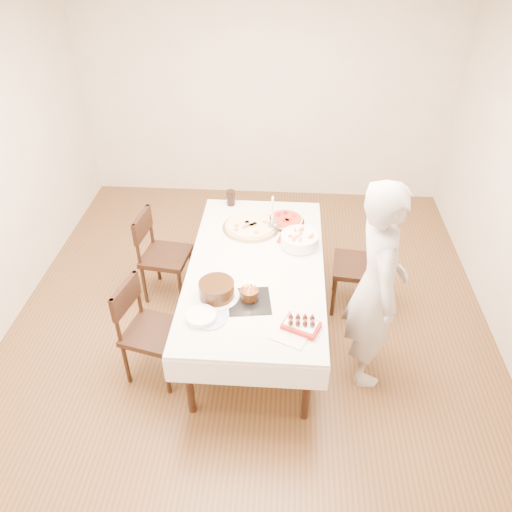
# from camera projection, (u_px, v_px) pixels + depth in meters

# --- Properties ---
(floor) EXTENTS (5.00, 5.00, 0.00)m
(floor) POSITION_uv_depth(u_px,v_px,m) (250.00, 320.00, 4.77)
(floor) COLOR #4F341B
(floor) RESTS_ON ground
(wall_back) EXTENTS (4.50, 0.04, 2.70)m
(wall_back) POSITION_uv_depth(u_px,v_px,m) (266.00, 92.00, 5.96)
(wall_back) COLOR beige
(wall_back) RESTS_ON floor
(ceiling) EXTENTS (5.00, 5.00, 0.00)m
(ceiling) POSITION_uv_depth(u_px,v_px,m) (248.00, 11.00, 3.16)
(ceiling) COLOR white
(ceiling) RESTS_ON wall_back
(dining_table) EXTENTS (1.58, 2.34, 0.75)m
(dining_table) POSITION_uv_depth(u_px,v_px,m) (256.00, 298.00, 4.45)
(dining_table) COLOR silver
(dining_table) RESTS_ON floor
(chair_right_savory) EXTENTS (0.53, 0.53, 0.95)m
(chair_right_savory) POSITION_uv_depth(u_px,v_px,m) (357.00, 266.00, 4.67)
(chair_right_savory) COLOR black
(chair_right_savory) RESTS_ON floor
(chair_left_savory) EXTENTS (0.52, 0.52, 0.92)m
(chair_left_savory) POSITION_uv_depth(u_px,v_px,m) (166.00, 256.00, 4.82)
(chair_left_savory) COLOR black
(chair_left_savory) RESTS_ON floor
(chair_left_dessert) EXTENTS (0.56, 0.56, 0.91)m
(chair_left_dessert) POSITION_uv_depth(u_px,v_px,m) (153.00, 332.00, 4.00)
(chair_left_dessert) COLOR black
(chair_left_dessert) RESTS_ON floor
(person) EXTENTS (0.47, 0.68, 1.80)m
(person) POSITION_uv_depth(u_px,v_px,m) (376.00, 287.00, 3.77)
(person) COLOR #BBB5B0
(person) RESTS_ON floor
(pizza_white) EXTENTS (0.61, 0.61, 0.04)m
(pizza_white) POSITION_uv_depth(u_px,v_px,m) (251.00, 226.00, 4.67)
(pizza_white) COLOR beige
(pizza_white) RESTS_ON dining_table
(pizza_pepperoni) EXTENTS (0.44, 0.44, 0.04)m
(pizza_pepperoni) POSITION_uv_depth(u_px,v_px,m) (285.00, 220.00, 4.76)
(pizza_pepperoni) COLOR red
(pizza_pepperoni) RESTS_ON dining_table
(red_placemat) EXTENTS (0.31, 0.31, 0.01)m
(red_placemat) POSITION_uv_depth(u_px,v_px,m) (293.00, 238.00, 4.56)
(red_placemat) COLOR #B21E1E
(red_placemat) RESTS_ON dining_table
(pasta_bowl) EXTENTS (0.40, 0.40, 0.11)m
(pasta_bowl) POSITION_uv_depth(u_px,v_px,m) (300.00, 240.00, 4.42)
(pasta_bowl) COLOR white
(pasta_bowl) RESTS_ON dining_table
(taper_candle) EXTENTS (0.10, 0.10, 0.36)m
(taper_candle) POSITION_uv_depth(u_px,v_px,m) (272.00, 213.00, 4.56)
(taper_candle) COLOR white
(taper_candle) RESTS_ON dining_table
(shaker_pair) EXTENTS (0.11, 0.11, 0.12)m
(shaker_pair) POSITION_uv_depth(u_px,v_px,m) (276.00, 228.00, 4.57)
(shaker_pair) COLOR white
(shaker_pair) RESTS_ON dining_table
(cola_glass) EXTENTS (0.11, 0.11, 0.16)m
(cola_glass) POSITION_uv_depth(u_px,v_px,m) (231.00, 198.00, 4.98)
(cola_glass) COLOR black
(cola_glass) RESTS_ON dining_table
(layer_cake) EXTENTS (0.46, 0.46, 0.14)m
(layer_cake) POSITION_uv_depth(u_px,v_px,m) (217.00, 290.00, 3.86)
(layer_cake) COLOR black
(layer_cake) RESTS_ON dining_table
(cake_board) EXTENTS (0.37, 0.37, 0.01)m
(cake_board) POSITION_uv_depth(u_px,v_px,m) (249.00, 302.00, 3.86)
(cake_board) COLOR black
(cake_board) RESTS_ON dining_table
(birthday_cake) EXTENTS (0.16, 0.16, 0.14)m
(birthday_cake) POSITION_uv_depth(u_px,v_px,m) (249.00, 291.00, 3.83)
(birthday_cake) COLOR #351E0E
(birthday_cake) RESTS_ON dining_table
(strawberry_box) EXTENTS (0.31, 0.26, 0.07)m
(strawberry_box) POSITION_uv_depth(u_px,v_px,m) (301.00, 325.00, 3.61)
(strawberry_box) COLOR #A91613
(strawberry_box) RESTS_ON dining_table
(box_lid) EXTENTS (0.30, 0.26, 0.02)m
(box_lid) POSITION_uv_depth(u_px,v_px,m) (289.00, 337.00, 3.55)
(box_lid) COLOR beige
(box_lid) RESTS_ON dining_table
(plate_stack) EXTENTS (0.29, 0.29, 0.05)m
(plate_stack) POSITION_uv_depth(u_px,v_px,m) (201.00, 316.00, 3.69)
(plate_stack) COLOR white
(plate_stack) RESTS_ON dining_table
(china_plate) EXTENTS (0.29, 0.29, 0.01)m
(china_plate) POSITION_uv_depth(u_px,v_px,m) (209.00, 318.00, 3.71)
(china_plate) COLOR white
(china_plate) RESTS_ON dining_table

